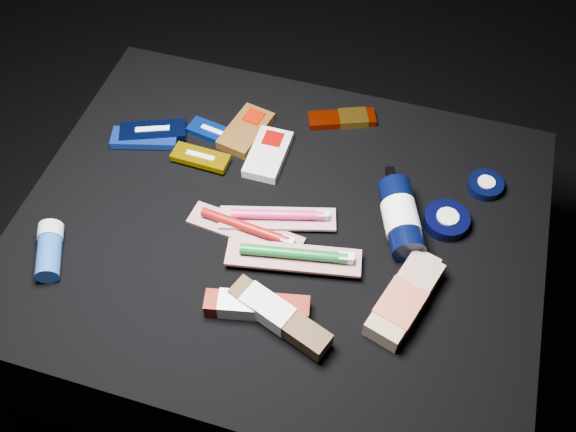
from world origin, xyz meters
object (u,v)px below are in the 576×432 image
(lotion_bottle, at_px, (401,217))
(deodorant_stick, at_px, (49,250))
(toothpaste_carton_red, at_px, (252,306))
(bodywash_bottle, at_px, (404,301))

(lotion_bottle, height_order, deodorant_stick, lotion_bottle)
(deodorant_stick, height_order, toothpaste_carton_red, deodorant_stick)
(deodorant_stick, xyz_separation_m, toothpaste_carton_red, (0.38, -0.00, -0.01))
(bodywash_bottle, xyz_separation_m, toothpaste_carton_red, (-0.25, -0.08, -0.00))
(toothpaste_carton_red, bearing_deg, bodywash_bottle, 6.62)
(toothpaste_carton_red, bearing_deg, lotion_bottle, 37.81)
(deodorant_stick, bearing_deg, toothpaste_carton_red, -24.81)
(lotion_bottle, relative_size, toothpaste_carton_red, 1.10)
(lotion_bottle, relative_size, deodorant_stick, 1.71)
(lotion_bottle, distance_m, deodorant_stick, 0.64)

